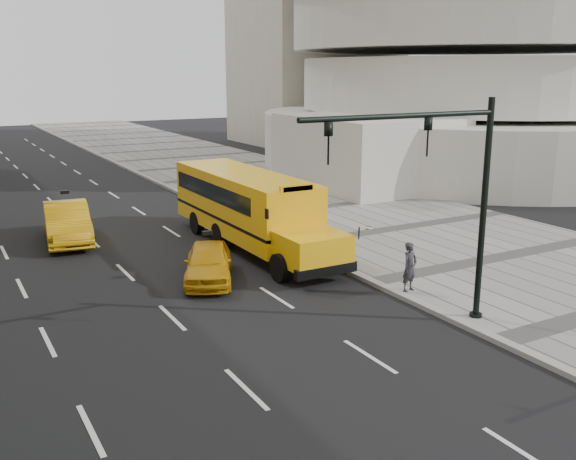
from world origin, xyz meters
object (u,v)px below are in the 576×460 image
taxi_near (208,262)px  pedestrian (410,267)px  traffic_signal (447,187)px  school_bus (247,203)px  taxi_far (67,223)px

taxi_near → pedestrian: 6.82m
taxi_near → pedestrian: size_ratio=2.41×
taxi_near → traffic_signal: 8.92m
school_bus → traffic_signal: 11.11m
taxi_near → traffic_signal: traffic_signal is taller
pedestrian → traffic_signal: size_ratio=0.25×
taxi_near → taxi_far: taxi_far is taller
taxi_near → school_bus: bearing=72.6°
taxi_far → pedestrian: 14.86m
traffic_signal → taxi_far: bearing=115.2°
traffic_signal → taxi_near: bearing=118.4°
taxi_far → traffic_signal: traffic_signal is taller
school_bus → taxi_near: bearing=-131.9°
school_bus → taxi_far: size_ratio=2.30×
pedestrian → taxi_near: bearing=125.5°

